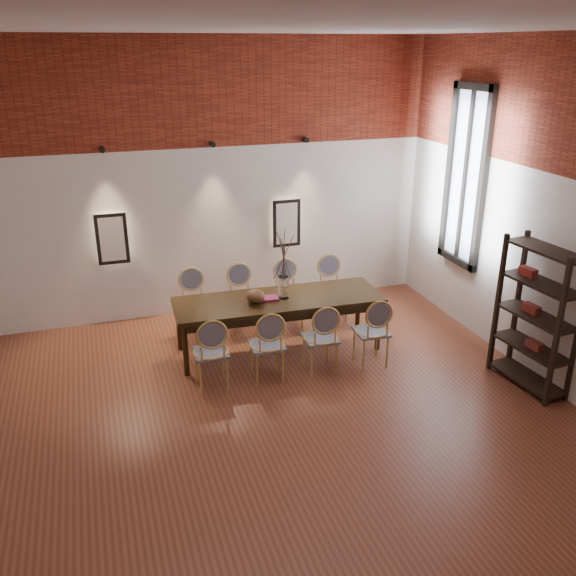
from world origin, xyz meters
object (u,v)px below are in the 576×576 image
object	(u,v)px
chair_near_b	(267,345)
book	(268,298)
chair_far_b	(242,300)
shelving_rack	(536,316)
chair_near_a	(211,352)
chair_far_a	(194,305)
chair_near_d	(371,331)
chair_far_d	(333,290)
dining_table	(279,324)
chair_near_c	(320,338)
chair_far_c	(289,295)
bowl	(255,296)
vase	(284,287)

from	to	relation	value
chair_near_b	book	xyz separation A→B (m)	(0.23, 0.71, 0.30)
chair_far_b	shelving_rack	xyz separation A→B (m)	(2.91, -2.54, 0.43)
chair_near_a	chair_far_a	distance (m)	1.44
chair_near_d	chair_far_d	bearing A→B (deg)	90.00
dining_table	chair_near_c	size ratio (longest dim) A/B	2.92
chair_far_a	chair_far_c	size ratio (longest dim) A/B	1.00
chair_far_a	book	bearing A→B (deg)	140.96
chair_near_a	chair_far_c	xyz separation A→B (m)	(1.43, 1.38, 0.00)
book	shelving_rack	size ratio (longest dim) A/B	0.14
chair_near_b	chair_near_c	distance (m)	0.69
chair_near_b	chair_far_d	bearing A→B (deg)	46.44
dining_table	book	size ratio (longest dim) A/B	10.54
chair_far_a	bowl	size ratio (longest dim) A/B	3.92
chair_far_a	shelving_rack	size ratio (longest dim) A/B	0.52
dining_table	bowl	xyz separation A→B (m)	(-0.32, -0.04, 0.46)
chair_far_d	chair_far_a	bearing A→B (deg)	0.00
chair_near_d	chair_near_a	bearing A→B (deg)	180.00
dining_table	book	xyz separation A→B (m)	(-0.14, 0.01, 0.39)
chair_near_c	chair_near_d	bearing A→B (deg)	-0.00
chair_far_b	chair_far_c	size ratio (longest dim) A/B	1.00
book	shelving_rack	xyz separation A→B (m)	(2.74, -1.81, 0.14)
chair_near_d	chair_far_c	size ratio (longest dim) A/B	1.00
chair_far_c	vase	bearing A→B (deg)	69.26
vase	bowl	xyz separation A→B (m)	(-0.39, -0.03, -0.06)
chair_far_c	chair_far_d	xyz separation A→B (m)	(0.68, -0.03, 0.00)
chair_near_b	shelving_rack	size ratio (longest dim) A/B	0.52
bowl	book	xyz separation A→B (m)	(0.18, 0.04, -0.07)
bowl	shelving_rack	size ratio (longest dim) A/B	0.13
chair_near_c	shelving_rack	world-z (taller)	shelving_rack
chair_far_d	chair_near_c	bearing A→B (deg)	64.57
chair_near_b	chair_far_c	size ratio (longest dim) A/B	1.00
chair_near_d	book	world-z (taller)	chair_near_d
dining_table	chair_far_d	xyz separation A→B (m)	(1.06, 0.68, 0.09)
bowl	book	bearing A→B (deg)	13.31
chair_near_c	chair_far_b	world-z (taller)	same
dining_table	shelving_rack	size ratio (longest dim) A/B	1.52
vase	chair_far_c	bearing A→B (deg)	66.87
chair_far_a	chair_near_a	bearing A→B (deg)	90.00
book	shelving_rack	world-z (taller)	shelving_rack
bowl	book	world-z (taller)	bowl
chair_far_d	vase	bearing A→B (deg)	36.95
dining_table	chair_far_c	bearing A→B (deg)	64.57
chair_near_c	chair_near_d	distance (m)	0.69
vase	bowl	bearing A→B (deg)	-175.12
chair_far_a	shelving_rack	distance (m)	4.44
chair_far_c	book	size ratio (longest dim) A/B	3.62
chair_far_c	book	distance (m)	0.92
chair_near_a	chair_far_a	bearing A→B (deg)	90.00
chair_near_d	chair_far_b	size ratio (longest dim) A/B	1.00
book	chair_near_a	bearing A→B (deg)	-143.28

